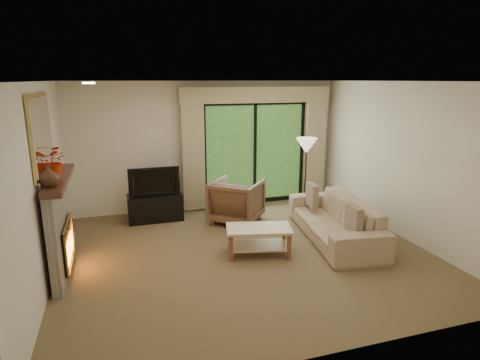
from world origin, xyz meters
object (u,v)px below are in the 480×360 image
object	(u,v)px
armchair	(237,201)
coffee_table	(259,241)
sofa	(334,219)
media_console	(155,207)

from	to	relation	value
armchair	coffee_table	world-z (taller)	armchair
armchair	coffee_table	xyz separation A→B (m)	(-0.11, -1.52, -0.18)
sofa	coffee_table	size ratio (longest dim) A/B	2.40
sofa	coffee_table	bearing A→B (deg)	-72.38
media_console	coffee_table	xyz separation A→B (m)	(1.35, -2.06, -0.03)
armchair	sofa	size ratio (longest dim) A/B	0.38
media_console	sofa	distance (m)	3.33
sofa	coffee_table	xyz separation A→B (m)	(-1.44, -0.23, -0.12)
media_console	coffee_table	world-z (taller)	media_console
sofa	coffee_table	distance (m)	1.46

